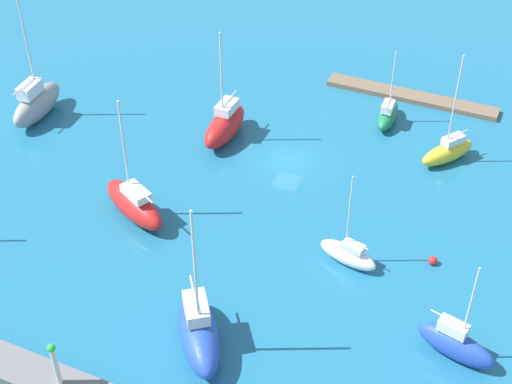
# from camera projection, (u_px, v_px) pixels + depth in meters

# --- Properties ---
(water) EXTENTS (160.00, 160.00, 0.00)m
(water) POSITION_uv_depth(u_px,v_px,m) (288.00, 160.00, 70.17)
(water) COLOR #1E668C
(water) RESTS_ON ground
(pier_dock) EXTENTS (18.12, 2.11, 0.53)m
(pier_dock) POSITION_uv_depth(u_px,v_px,m) (411.00, 96.00, 78.72)
(pier_dock) COLOR brown
(pier_dock) RESTS_ON ground
(harbor_beacon) EXTENTS (0.56, 0.56, 3.73)m
(harbor_beacon) POSITION_uv_depth(u_px,v_px,m) (55.00, 361.00, 47.38)
(harbor_beacon) COLOR silver
(harbor_beacon) RESTS_ON breakwater
(sailboat_red_far_north) EXTENTS (2.53, 7.22, 11.50)m
(sailboat_red_far_north) POSITION_uv_depth(u_px,v_px,m) (225.00, 125.00, 72.10)
(sailboat_red_far_north) COLOR red
(sailboat_red_far_north) RESTS_ON water
(sailboat_blue_mid_basin) EXTENTS (6.73, 7.86, 12.76)m
(sailboat_blue_mid_basin) POSITION_uv_depth(u_px,v_px,m) (199.00, 331.00, 51.75)
(sailboat_blue_mid_basin) COLOR #2347B2
(sailboat_blue_mid_basin) RESTS_ON water
(sailboat_yellow_lone_north) EXTENTS (4.84, 5.92, 11.14)m
(sailboat_yellow_lone_north) POSITION_uv_depth(u_px,v_px,m) (448.00, 151.00, 69.46)
(sailboat_yellow_lone_north) COLOR yellow
(sailboat_yellow_lone_north) RESTS_ON water
(sailboat_white_near_pier) EXTENTS (5.20, 2.64, 8.49)m
(sailboat_white_near_pier) POSITION_uv_depth(u_px,v_px,m) (348.00, 254.00, 58.73)
(sailboat_white_near_pier) COLOR white
(sailboat_white_near_pier) RESTS_ON water
(sailboat_gray_inner_mooring) EXTENTS (2.97, 7.89, 12.80)m
(sailboat_gray_inner_mooring) POSITION_uv_depth(u_px,v_px,m) (36.00, 103.00, 74.96)
(sailboat_gray_inner_mooring) COLOR gray
(sailboat_gray_inner_mooring) RESTS_ON water
(sailboat_red_west_end) EXTENTS (7.91, 5.50, 11.32)m
(sailboat_red_west_end) POSITION_uv_depth(u_px,v_px,m) (134.00, 204.00, 62.85)
(sailboat_red_west_end) COLOR red
(sailboat_red_west_end) RESTS_ON water
(sailboat_blue_outer_mooring) EXTENTS (5.84, 2.89, 8.66)m
(sailboat_blue_outer_mooring) POSITION_uv_depth(u_px,v_px,m) (455.00, 344.00, 51.23)
(sailboat_blue_outer_mooring) COLOR #2347B2
(sailboat_blue_outer_mooring) RESTS_ON water
(sailboat_green_east_end) EXTENTS (1.98, 5.39, 7.87)m
(sailboat_green_east_end) POSITION_uv_depth(u_px,v_px,m) (388.00, 115.00, 74.53)
(sailboat_green_east_end) COLOR #19724C
(sailboat_green_east_end) RESTS_ON water
(mooring_buoy_red) EXTENTS (0.71, 0.71, 0.71)m
(mooring_buoy_red) POSITION_uv_depth(u_px,v_px,m) (433.00, 261.00, 58.98)
(mooring_buoy_red) COLOR red
(mooring_buoy_red) RESTS_ON water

